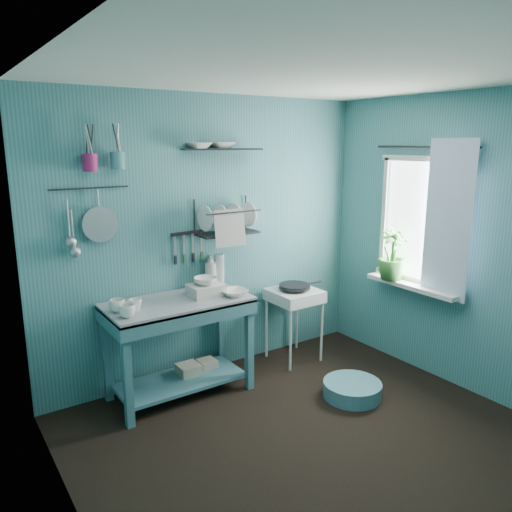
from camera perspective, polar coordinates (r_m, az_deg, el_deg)
floor at (r=3.82m, az=6.99°, el=-20.44°), size 3.20×3.20×0.00m
ceiling at (r=3.22m, az=8.28°, el=20.06°), size 3.20×3.20×0.00m
wall_back at (r=4.50m, az=-5.18°, el=2.07°), size 3.20×0.00×3.20m
wall_left at (r=2.57m, az=-20.36°, el=-7.02°), size 0.00×3.00×3.00m
wall_right at (r=4.50m, az=23.00°, el=1.09°), size 0.00×3.00×3.00m
work_counter at (r=4.27m, az=-8.74°, el=-10.35°), size 1.26×0.79×0.83m
mug_left at (r=3.80m, az=-14.50°, el=-6.11°), size 0.12×0.12×0.10m
mug_mid at (r=3.92m, az=-13.62°, el=-5.49°), size 0.14×0.14×0.09m
mug_right at (r=3.94m, az=-15.57°, el=-5.50°), size 0.17×0.17×0.10m
wash_tub at (r=4.20m, az=-5.76°, el=-3.90°), size 0.28×0.22×0.10m
tub_bowl at (r=4.18m, az=-5.78°, el=-2.84°), size 0.19×0.19×0.06m
soap_bottle at (r=4.44m, az=-5.21°, el=-1.64°), size 0.11×0.12×0.30m
water_bottle at (r=4.51m, az=-4.22°, el=-1.53°), size 0.09×0.09×0.28m
counter_bowl at (r=4.20m, az=-2.49°, el=-4.21°), size 0.22×0.22×0.05m
hotplate_stand at (r=4.92m, az=4.35°, el=-7.84°), size 0.50×0.50×0.71m
frying_pan at (r=4.79m, az=4.43°, el=-3.46°), size 0.30×0.30×0.03m
knife_strip at (r=4.35m, az=-7.83°, el=2.62°), size 0.32×0.04×0.03m
dish_rack at (r=4.40m, az=-3.31°, el=4.54°), size 0.56×0.27×0.32m
upper_shelf at (r=4.37m, az=-3.95°, el=12.08°), size 0.72×0.30×0.01m
shelf_bowl_left at (r=4.26m, az=-6.53°, el=12.50°), size 0.21×0.21×0.05m
shelf_bowl_right at (r=4.37m, az=-3.87°, el=12.19°), size 0.23×0.23×0.05m
utensil_cup_magenta at (r=3.95m, az=-18.45°, el=10.10°), size 0.11×0.11×0.13m
utensil_cup_teal at (r=4.01m, az=-15.53°, el=10.47°), size 0.11×0.11×0.13m
colander at (r=4.04m, az=-17.39°, el=3.48°), size 0.28×0.03×0.28m
ladle_outer at (r=3.98m, az=-20.68°, el=3.96°), size 0.01×0.01×0.30m
ladle_inner at (r=4.00m, az=-20.24°, el=2.87°), size 0.01×0.01×0.30m
hook_rail at (r=4.01m, az=-18.50°, el=7.37°), size 0.60×0.01×0.01m
window_glass at (r=4.72m, az=18.51°, el=3.80°), size 0.00×1.10×1.10m
windowsill at (r=4.78m, az=17.38°, el=-3.27°), size 0.16×0.95×0.04m
curtain at (r=4.49m, az=21.07°, el=3.81°), size 0.00×1.35×1.35m
curtain_rod at (r=4.63m, az=18.74°, el=11.72°), size 0.02×1.05×0.02m
potted_plant at (r=4.82m, az=15.29°, el=0.16°), size 0.30×0.30×0.48m
storage_tin_large at (r=4.48m, az=-7.70°, el=-13.48°), size 0.18×0.18×0.22m
storage_tin_small at (r=4.59m, az=-5.58°, el=-12.88°), size 0.15×0.15×0.20m
floor_basin at (r=4.41m, az=10.94°, el=-14.74°), size 0.49×0.49×0.13m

